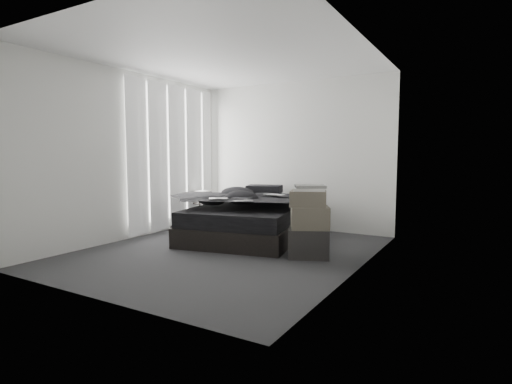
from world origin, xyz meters
The scene contains 25 objects.
floor centered at (0.00, 0.00, 0.00)m, with size 3.60×4.20×0.01m, color #303032.
ceiling centered at (0.00, 0.00, 2.60)m, with size 3.60×4.20×0.01m, color white.
wall_back centered at (0.00, 2.10, 1.30)m, with size 3.60×0.01×2.60m, color silver.
wall_front centered at (0.00, -2.10, 1.30)m, with size 3.60×0.01×2.60m, color silver.
wall_left centered at (-1.80, 0.00, 1.30)m, with size 0.01×4.20×2.60m, color silver.
wall_right centered at (1.80, 0.00, 1.30)m, with size 0.01×4.20×2.60m, color silver.
window_left centered at (-1.78, 0.90, 1.35)m, with size 0.02×2.00×2.30m, color white.
curtain_left centered at (-1.73, 0.90, 1.28)m, with size 0.06×2.12×2.48m, color white.
bed centered at (-0.20, 0.89, 0.14)m, with size 1.59×2.10×0.28m, color black.
mattress centered at (-0.20, 0.89, 0.40)m, with size 1.53×2.03×0.22m, color black.
duvet centered at (-0.19, 0.84, 0.63)m, with size 1.55×1.79×0.24m, color black.
pillow_lower centered at (-0.41, 1.68, 0.58)m, with size 0.63×0.43×0.14m, color black.
pillow_upper centered at (-0.34, 1.67, 0.72)m, with size 0.59×0.41×0.13m, color black.
laptop centered at (0.17, 1.01, 0.77)m, with size 0.34×0.22×0.03m, color silver.
comic_a centered at (-0.34, 0.29, 0.76)m, with size 0.26×0.17×0.01m, color black.
comic_b centered at (-0.07, 0.50, 0.76)m, with size 0.26×0.17×0.01m, color black.
comic_c centered at (0.12, 0.23, 0.77)m, with size 0.26×0.17×0.01m, color black.
side_stand centered at (-1.56, 1.47, 0.32)m, with size 0.34×0.34×0.63m, color black.
papers centered at (-1.55, 1.46, 0.64)m, with size 0.24×0.18×0.01m, color white.
floor_books centered at (-1.43, 0.62, 0.07)m, with size 0.14×0.20×0.14m, color black.
box_lower centered at (1.09, 0.28, 0.19)m, with size 0.51×0.40×0.37m, color black.
box_mid centered at (1.10, 0.28, 0.52)m, with size 0.47×0.37×0.29m, color #554F43.
box_upper centered at (1.08, 0.28, 0.76)m, with size 0.45×0.36×0.20m, color #554F43.
art_book_white centered at (1.09, 0.28, 0.88)m, with size 0.39×0.31×0.04m, color silver.
art_book_snake centered at (1.10, 0.28, 0.92)m, with size 0.37×0.30×0.04m, color silver.
Camera 1 is at (3.05, -4.42, 1.31)m, focal length 28.00 mm.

